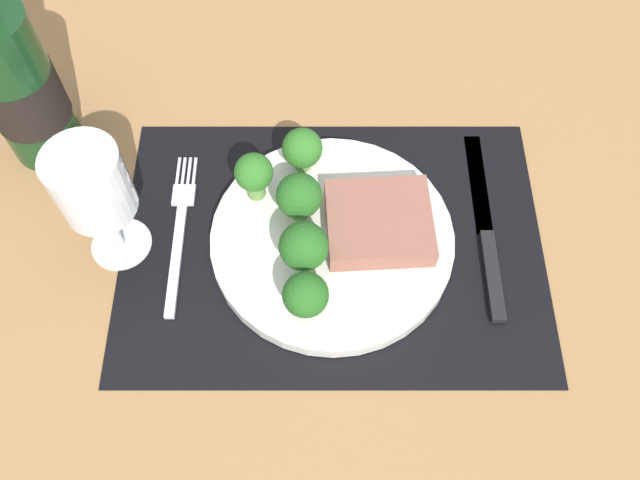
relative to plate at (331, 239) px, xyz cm
name	(u,v)px	position (x,y,z in cm)	size (l,w,h in cm)	color
ground_plane	(331,252)	(0.00, 0.00, -2.60)	(140.00, 110.00, 3.00)	#996D42
placemat	(331,244)	(0.00, 0.00, -0.95)	(43.59, 31.02, 0.30)	black
plate	(331,239)	(0.00, 0.00, 0.00)	(24.90, 24.90, 1.60)	silver
steak	(378,222)	(4.70, 0.83, 2.01)	(10.50, 9.48, 2.42)	#8C5647
broccoli_near_fork	(253,174)	(-7.92, 5.15, 4.32)	(3.99, 3.99, 5.83)	#5B8942
broccoli_center	(303,247)	(-2.79, -3.49, 4.77)	(4.78, 4.78, 6.47)	#6B994C
broccoli_back_left	(298,196)	(-3.33, 2.40, 4.40)	(4.63, 4.63, 6.02)	#6B994C
broccoli_near_steak	(301,149)	(-3.10, 8.63, 3.90)	(4.27, 4.27, 5.36)	#5B8942
broccoli_front_edge	(305,295)	(-2.56, -8.40, 4.53)	(4.31, 4.31, 6.00)	#5B8942
fork	(179,231)	(-15.93, 1.42, -0.55)	(2.40, 19.20, 0.50)	silver
knife	(486,237)	(16.07, 0.53, -0.50)	(1.80, 23.00, 0.80)	black
wine_bottle	(16,84)	(-31.87, 13.18, 8.81)	(7.99, 7.99, 28.85)	#143819
wine_glass	(91,194)	(-21.87, -0.47, 9.28)	(6.99, 6.99, 14.99)	silver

